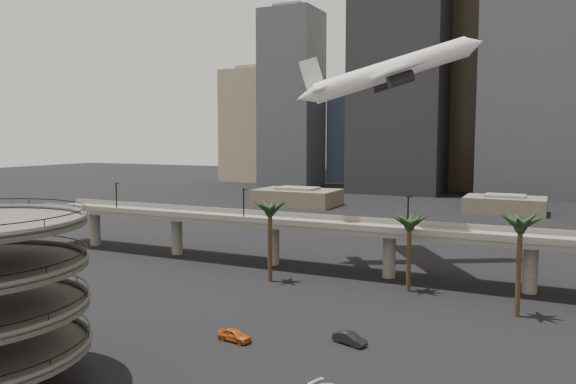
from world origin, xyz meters
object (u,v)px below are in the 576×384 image
at_px(car_b, 350,338).
at_px(car_a, 235,335).
at_px(airborne_jet, 390,71).
at_px(overpass, 329,230).

bearing_deg(car_b, car_a, 129.37).
height_order(airborne_jet, car_b, airborne_jet).
height_order(overpass, car_a, overpass).
distance_m(overpass, car_b, 36.14).
bearing_deg(airborne_jet, car_a, -125.57).
relative_size(overpass, car_b, 31.22).
height_order(overpass, airborne_jet, airborne_jet).
height_order(airborne_jet, car_a, airborne_jet).
xyz_separation_m(overpass, airborne_jet, (7.07, 13.02, 28.71)).
xyz_separation_m(overpass, car_a, (2.72, -36.96, -6.62)).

